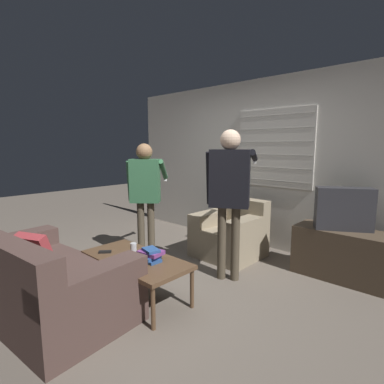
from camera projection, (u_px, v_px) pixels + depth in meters
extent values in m
plane|color=#665B51|center=(160.00, 285.00, 3.38)|extent=(16.00, 16.00, 0.00)
cube|color=silver|center=(257.00, 164.00, 4.66)|extent=(5.20, 0.06, 2.55)
cube|color=silver|center=(274.00, 148.00, 4.39)|extent=(1.19, 0.02, 1.14)
cube|color=#A4A099|center=(273.00, 180.00, 4.45)|extent=(1.16, 0.00, 0.01)
cube|color=#A4A099|center=(273.00, 168.00, 4.42)|extent=(1.16, 0.00, 0.01)
cube|color=#A4A099|center=(274.00, 155.00, 4.39)|extent=(1.16, 0.00, 0.01)
cube|color=#A4A099|center=(274.00, 142.00, 4.36)|extent=(1.16, 0.00, 0.01)
cube|color=#A4A099|center=(275.00, 129.00, 4.34)|extent=(1.16, 0.00, 0.01)
cube|color=#A4A099|center=(275.00, 115.00, 4.31)|extent=(1.16, 0.00, 0.01)
cube|color=#4C3833|center=(48.00, 290.00, 2.83)|extent=(1.81, 1.11, 0.42)
cube|color=#4C3833|center=(0.00, 260.00, 2.48)|extent=(1.74, 0.36, 0.40)
cube|color=#4C3833|center=(11.00, 244.00, 3.24)|extent=(0.33, 0.97, 0.19)
cube|color=#4C3833|center=(93.00, 281.00, 2.34)|extent=(0.33, 0.97, 0.19)
cube|color=#9E3338|center=(35.00, 250.00, 3.01)|extent=(0.42, 0.34, 0.37)
cube|color=gray|center=(228.00, 242.00, 4.25)|extent=(0.86, 0.81, 0.42)
cube|color=gray|center=(241.00, 211.00, 4.41)|extent=(0.85, 0.21, 0.38)
cube|color=gray|center=(247.00, 225.00, 4.00)|extent=(0.25, 0.81, 0.19)
cube|color=gray|center=(212.00, 217.00, 4.41)|extent=(0.25, 0.81, 0.19)
cube|color=brown|center=(136.00, 259.00, 3.05)|extent=(1.20, 0.57, 0.04)
cylinder|color=brown|center=(124.00, 259.00, 3.64)|extent=(0.04, 0.04, 0.39)
cylinder|color=brown|center=(192.00, 288.00, 2.88)|extent=(0.04, 0.04, 0.39)
cylinder|color=brown|center=(87.00, 271.00, 3.28)|extent=(0.04, 0.04, 0.39)
cylinder|color=brown|center=(153.00, 308.00, 2.53)|extent=(0.04, 0.04, 0.39)
cube|color=#4C3D2D|center=(340.00, 254.00, 3.54)|extent=(1.02, 0.47, 0.59)
cube|color=#2D2D33|center=(344.00, 209.00, 3.45)|extent=(0.63, 0.48, 0.49)
cube|color=#3D4738|center=(342.00, 207.00, 3.55)|extent=(0.46, 0.27, 0.40)
cylinder|color=#4C4233|center=(141.00, 230.00, 4.20)|extent=(0.10, 0.10, 0.79)
cylinder|color=#4C4233|center=(151.00, 230.00, 4.19)|extent=(0.10, 0.10, 0.79)
cube|color=#336642|center=(145.00, 181.00, 4.09)|extent=(0.43, 0.41, 0.59)
sphere|color=#846042|center=(144.00, 152.00, 4.03)|extent=(0.22, 0.22, 0.22)
cylinder|color=#336642|center=(130.00, 181.00, 4.14)|extent=(0.15, 0.16, 0.57)
cylinder|color=#336642|center=(163.00, 170.00, 4.30)|extent=(0.39, 0.45, 0.33)
cube|color=white|center=(166.00, 177.00, 4.57)|extent=(0.08, 0.09, 0.13)
cylinder|color=#4C4233|center=(222.00, 243.00, 3.50)|extent=(0.10, 0.10, 0.87)
cylinder|color=#4C4233|center=(235.00, 244.00, 3.46)|extent=(0.10, 0.10, 0.87)
cube|color=black|center=(230.00, 179.00, 3.36)|extent=(0.49, 0.39, 0.65)
sphere|color=beige|center=(230.00, 140.00, 3.30)|extent=(0.23, 0.23, 0.23)
cylinder|color=black|center=(209.00, 178.00, 3.47)|extent=(0.14, 0.18, 0.62)
cylinder|color=black|center=(254.00, 156.00, 3.56)|extent=(0.36, 0.58, 0.16)
cube|color=white|center=(255.00, 159.00, 3.86)|extent=(0.06, 0.06, 0.13)
cube|color=#284C89|center=(151.00, 260.00, 2.95)|extent=(0.20, 0.14, 0.03)
cube|color=#284C89|center=(149.00, 257.00, 2.95)|extent=(0.19, 0.19, 0.03)
cube|color=#75387F|center=(151.00, 253.00, 2.96)|extent=(0.25, 0.21, 0.04)
cube|color=#284C89|center=(151.00, 250.00, 2.94)|extent=(0.20, 0.16, 0.03)
cylinder|color=silver|center=(134.00, 249.00, 3.12)|extent=(0.07, 0.07, 0.12)
cylinder|color=silver|center=(133.00, 243.00, 3.11)|extent=(0.06, 0.06, 0.00)
cube|color=black|center=(105.00, 252.00, 3.18)|extent=(0.12, 0.12, 0.02)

